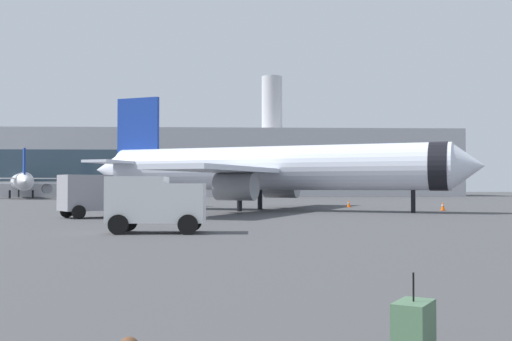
# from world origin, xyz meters

# --- Properties ---
(airplane_at_gate) EXTENTS (33.98, 31.20, 10.50)m
(airplane_at_gate) POSITION_xyz_m (3.44, 49.71, 3.66)
(airplane_at_gate) COLOR silver
(airplane_at_gate) RESTS_ON ground
(airplane_taxiing) EXTENTS (24.21, 26.43, 8.04)m
(airplane_taxiing) POSITION_xyz_m (-36.06, 104.15, 2.80)
(airplane_taxiing) COLOR white
(airplane_taxiing) RESTS_ON ground
(service_truck) EXTENTS (5.22, 4.49, 2.90)m
(service_truck) POSITION_xyz_m (-9.07, 38.70, 1.61)
(service_truck) COLOR gray
(service_truck) RESTS_ON ground
(cargo_van) EXTENTS (4.46, 2.45, 2.60)m
(cargo_van) POSITION_xyz_m (-3.39, 24.90, 1.45)
(cargo_van) COLOR white
(cargo_van) RESTS_ON ground
(safety_cone_near) EXTENTS (0.44, 0.44, 0.76)m
(safety_cone_near) POSITION_xyz_m (11.94, 57.48, 0.37)
(safety_cone_near) COLOR #F2590C
(safety_cone_near) RESTS_ON ground
(safety_cone_mid) EXTENTS (0.44, 0.44, 0.81)m
(safety_cone_mid) POSITION_xyz_m (18.57, 49.18, 0.40)
(safety_cone_mid) COLOR #F2590C
(safety_cone_mid) RESTS_ON ground
(rolling_suitcase) EXTENTS (0.68, 0.75, 1.10)m
(rolling_suitcase) POSITION_xyz_m (2.34, 4.07, 0.39)
(rolling_suitcase) COLOR #476B4C
(rolling_suitcase) RESTS_ON ground
(terminal_building) EXTENTS (97.33, 22.55, 25.49)m
(terminal_building) POSITION_xyz_m (-1.90, 127.07, 6.84)
(terminal_building) COLOR #B2B2B7
(terminal_building) RESTS_ON ground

